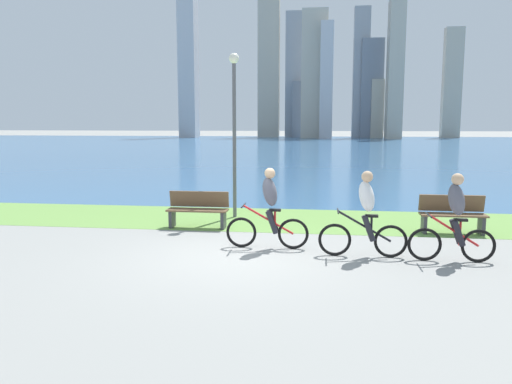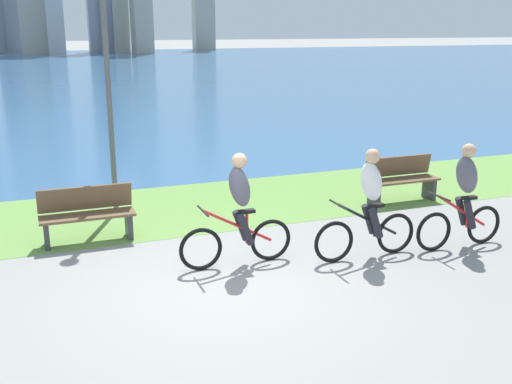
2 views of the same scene
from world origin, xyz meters
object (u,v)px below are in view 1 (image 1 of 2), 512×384
(cyclist_trailing, at_px, (365,215))
(lamppost_tall, at_px, (234,113))
(cyclist_distant_rear, at_px, (455,218))
(bench_near_path, at_px, (452,214))
(bench_far_along_path, at_px, (198,210))
(cyclist_lead, at_px, (269,209))

(cyclist_trailing, height_order, lamppost_tall, lamppost_tall)
(cyclist_distant_rear, height_order, bench_near_path, cyclist_distant_rear)
(bench_far_along_path, bearing_deg, lamppost_tall, 66.19)
(cyclist_lead, xyz_separation_m, bench_far_along_path, (-1.96, 1.84, -0.39))
(bench_near_path, distance_m, lamppost_tall, 6.10)
(cyclist_trailing, distance_m, cyclist_distant_rear, 1.63)
(cyclist_lead, height_order, cyclist_distant_rear, cyclist_lead)
(cyclist_trailing, bearing_deg, bench_far_along_path, 149.77)
(cyclist_lead, bearing_deg, cyclist_distant_rear, -9.07)
(lamppost_tall, bearing_deg, bench_far_along_path, -113.81)
(cyclist_distant_rear, xyz_separation_m, bench_near_path, (0.61, 2.55, -0.38))
(cyclist_trailing, relative_size, bench_far_along_path, 1.14)
(cyclist_distant_rear, relative_size, bench_far_along_path, 1.11)
(cyclist_trailing, xyz_separation_m, bench_near_path, (2.23, 2.41, -0.39))
(cyclist_lead, height_order, bench_near_path, cyclist_lead)
(cyclist_distant_rear, height_order, bench_far_along_path, cyclist_distant_rear)
(cyclist_trailing, height_order, bench_far_along_path, cyclist_trailing)
(cyclist_trailing, bearing_deg, cyclist_lead, 167.52)
(bench_far_along_path, bearing_deg, bench_near_path, 1.42)
(cyclist_lead, relative_size, lamppost_tall, 0.39)
(bench_far_along_path, relative_size, lamppost_tall, 0.34)
(lamppost_tall, bearing_deg, cyclist_distant_rear, -38.94)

